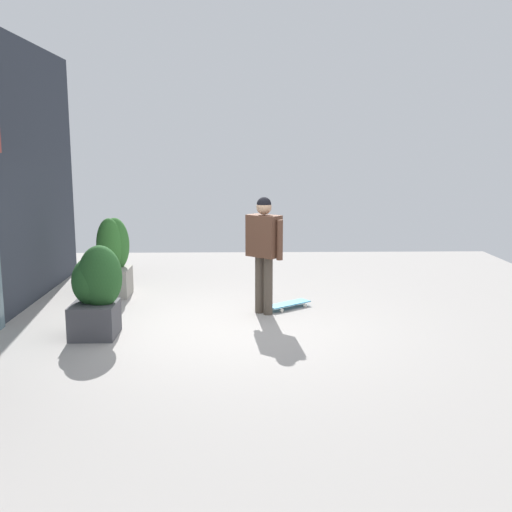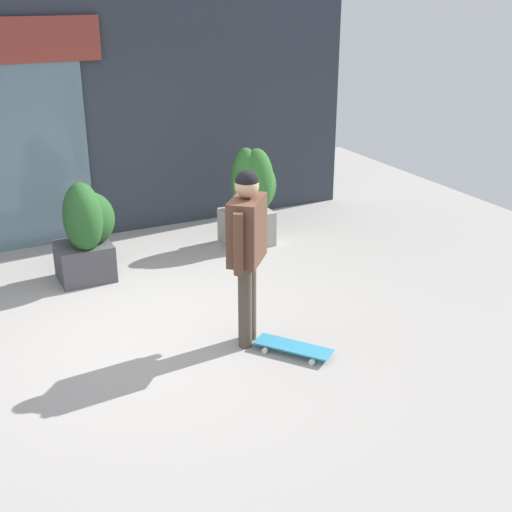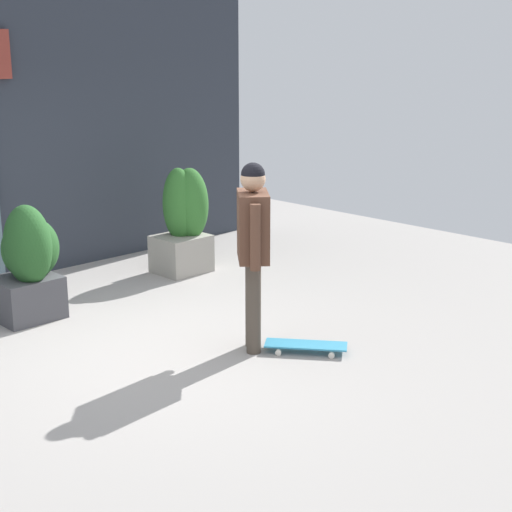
# 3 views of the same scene
# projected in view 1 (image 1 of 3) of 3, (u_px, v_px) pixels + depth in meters

# --- Properties ---
(ground_plane) EXTENTS (12.00, 12.00, 0.00)m
(ground_plane) POSITION_uv_depth(u_px,v_px,m) (217.00, 327.00, 8.14)
(ground_plane) COLOR #9E9993
(skateboarder) EXTENTS (0.51, 0.53, 1.70)m
(skateboarder) POSITION_uv_depth(u_px,v_px,m) (264.00, 243.00, 8.65)
(skateboarder) COLOR #4C4238
(skateboarder) RESTS_ON ground_plane
(skateboard) EXTENTS (0.62, 0.72, 0.08)m
(skateboard) POSITION_uv_depth(u_px,v_px,m) (288.00, 304.00, 9.11)
(skateboard) COLOR teal
(skateboard) RESTS_ON ground_plane
(planter_box_left) EXTENTS (0.75, 0.54, 1.27)m
(planter_box_left) POSITION_uv_depth(u_px,v_px,m) (112.00, 255.00, 9.86)
(planter_box_left) COLOR gray
(planter_box_left) RESTS_ON ground_plane
(planter_box_right) EXTENTS (0.70, 0.66, 1.18)m
(planter_box_right) POSITION_uv_depth(u_px,v_px,m) (96.00, 290.00, 7.69)
(planter_box_right) COLOR #47474C
(planter_box_right) RESTS_ON ground_plane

